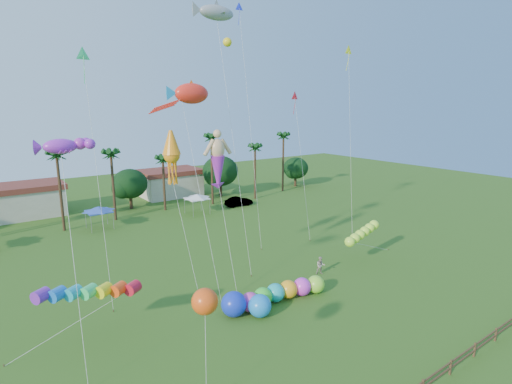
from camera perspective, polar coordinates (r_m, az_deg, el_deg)
ground at (r=29.93m, az=12.16°, el=-20.57°), size 160.00×160.00×0.00m
tree_line at (r=65.55m, az=-15.20°, el=1.48°), size 69.46×8.91×11.00m
buildings_row at (r=69.70m, az=-21.99°, el=-0.27°), size 35.00×7.00×4.00m
tent_row at (r=55.91m, az=-21.40°, el=-2.38°), size 31.00×4.00×0.60m
car_b at (r=65.04m, az=-2.48°, el=-1.36°), size 4.63×1.88×1.50m
spectator_b at (r=39.83m, az=9.21°, el=-10.33°), size 1.09×1.04×1.77m
caterpillar_inflatable at (r=33.92m, az=2.17°, el=-14.46°), size 9.82×2.78×2.00m
blue_ball at (r=32.13m, az=0.54°, el=-15.94°), size 1.80×1.80×1.80m
rainbow_tube at (r=29.89m, az=-20.25°, el=-13.55°), size 9.69×3.36×3.92m
green_worm at (r=41.31m, az=13.26°, el=-6.95°), size 10.36×2.41×3.34m
orange_ball_kite at (r=21.91m, az=-7.32°, el=-15.26°), size 1.75×1.75×6.73m
merman_kite at (r=36.20m, az=-5.46°, el=4.09°), size 2.26×4.79×13.54m
fish_kite at (r=35.45m, az=-9.18°, el=13.71°), size 4.85×6.68×18.05m
shark_kite at (r=41.60m, az=-5.64°, el=24.11°), size 5.01×6.94×25.54m
squid_kite at (r=35.37m, az=-11.95°, el=5.13°), size 1.85×4.73×14.12m
lobster_kite at (r=26.16m, az=-26.16°, el=5.87°), size 3.71×5.28×14.40m
delta_kite_red at (r=50.57m, az=5.59°, el=13.17°), size 1.88×4.89×17.80m
delta_kite_yellow at (r=50.64m, az=13.09°, el=18.71°), size 2.68×3.92×23.01m
delta_kite_green at (r=36.24m, az=-23.45°, el=17.08°), size 1.36×5.29×20.68m
delta_kite_blue at (r=47.95m, az=-2.32°, el=23.95°), size 1.11×4.97×27.15m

